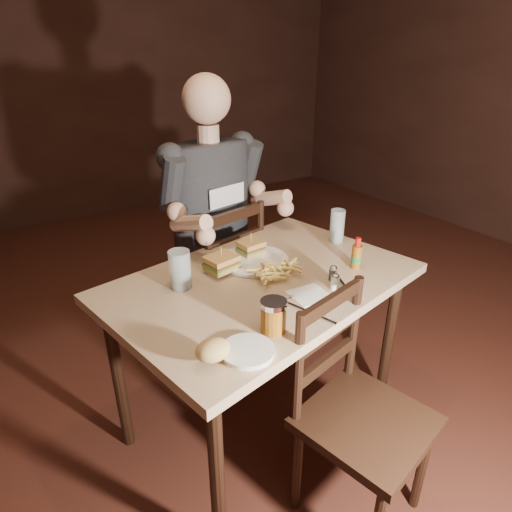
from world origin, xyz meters
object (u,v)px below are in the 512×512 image
glass_right (337,226)px  side_plate (248,352)px  chair_far (214,280)px  syrup_dispenser (273,316)px  glass_left (180,270)px  dinner_plate (254,261)px  chair_near (366,422)px  main_table (263,295)px  hot_sauce (357,253)px  diner (216,188)px

glass_right → side_plate: glass_right is taller
chair_far → syrup_dispenser: (-0.25, -0.93, 0.37)m
glass_left → syrup_dispenser: glass_left is taller
chair_far → dinner_plate: bearing=74.0°
chair_near → glass_left: size_ratio=5.70×
main_table → side_plate: side_plate is taller
glass_left → glass_right: 0.82m
glass_left → side_plate: bearing=-89.9°
chair_far → glass_right: (0.44, -0.48, 0.39)m
chair_far → dinner_plate: size_ratio=3.18×
chair_far → hot_sauce: size_ratio=6.65×
chair_far → side_plate: bearing=56.7°
glass_left → hot_sauce: glass_left is taller
hot_sauce → glass_right: bearing=63.7°
glass_left → syrup_dispenser: (0.13, -0.43, -0.02)m
chair_far → side_plate: (-0.39, -0.98, 0.31)m
syrup_dispenser → side_plate: 0.15m
main_table → hot_sauce: bearing=-19.6°
glass_left → hot_sauce: 0.74m
glass_right → hot_sauce: glass_right is taller
glass_left → hot_sauce: (0.69, -0.25, -0.01)m
chair_near → glass_left: (-0.37, 0.67, 0.41)m
diner → glass_left: 0.61m
dinner_plate → glass_left: size_ratio=1.88×
diner → hot_sauce: 0.77m
chair_near → glass_left: 0.87m
glass_left → hot_sauce: size_ratio=1.11×
diner → dinner_plate: size_ratio=3.61×
main_table → chair_far: chair_far is taller
diner → glass_right: bearing=-57.0°
side_plate → syrup_dispenser: bearing=22.8°
dinner_plate → side_plate: 0.62m
chair_near → hot_sauce: 0.67m
glass_right → chair_near: bearing=-123.3°
main_table → dinner_plate: bearing=71.5°
dinner_plate → hot_sauce: bearing=-38.8°
diner → syrup_dispenser: bearing=-118.7°
chair_far → diner: size_ratio=0.88×
hot_sauce → diner: bearing=113.1°
dinner_plate → glass_right: bearing=-1.1°
chair_near → side_plate: chair_near is taller
chair_near → hot_sauce: (0.32, 0.42, 0.40)m
chair_near → hot_sauce: size_ratio=6.32×
hot_sauce → side_plate: (-0.69, -0.24, -0.06)m
main_table → hot_sauce: (0.38, -0.14, 0.15)m
chair_far → diner: (0.01, -0.05, 0.54)m
dinner_plate → glass_left: bearing=-176.1°
main_table → glass_right: glass_right is taller
hot_sauce → syrup_dispenser: 0.59m
glass_left → dinner_plate: bearing=3.9°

